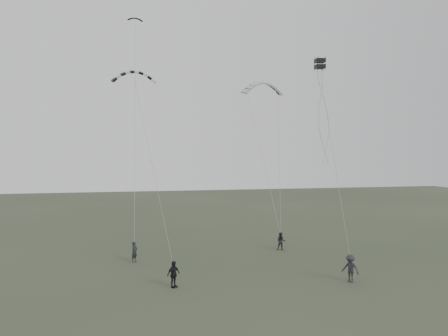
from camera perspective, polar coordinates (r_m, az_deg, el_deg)
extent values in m
plane|color=#2E3A27|center=(28.92, -0.15, -15.02)|extent=(140.00, 140.00, 0.00)
imported|color=black|center=(35.04, -11.62, -10.68)|extent=(0.67, 0.69, 1.59)
imported|color=black|center=(38.74, 7.46, -9.47)|extent=(0.92, 0.83, 1.54)
imported|color=black|center=(28.36, -6.61, -13.62)|extent=(1.03, 0.91, 1.67)
imported|color=#26272B|center=(30.41, 16.18, -12.47)|extent=(1.24, 1.34, 1.81)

